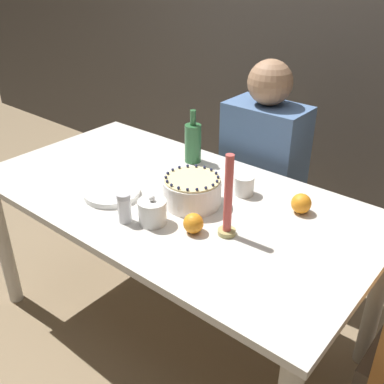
{
  "coord_description": "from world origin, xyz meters",
  "views": [
    {
      "loc": [
        1.11,
        -1.2,
        1.67
      ],
      "look_at": [
        0.11,
        -0.0,
        0.8
      ],
      "focal_mm": 42.0,
      "sensor_mm": 36.0,
      "label": 1
    }
  ],
  "objects": [
    {
      "name": "cake",
      "position": [
        0.11,
        -0.0,
        0.81
      ],
      "size": [
        0.23,
        0.23,
        0.13
      ],
      "color": "white",
      "rests_on": "dining_table"
    },
    {
      "name": "cup",
      "position": [
        0.22,
        0.2,
        0.79
      ],
      "size": [
        0.08,
        0.08,
        0.08
      ],
      "color": "white",
      "rests_on": "dining_table"
    },
    {
      "name": "bottle",
      "position": [
        -0.14,
        0.31,
        0.85
      ],
      "size": [
        0.08,
        0.08,
        0.26
      ],
      "color": "#2D6638",
      "rests_on": "dining_table"
    },
    {
      "name": "wall_behind",
      "position": [
        0.0,
        1.4,
        1.3
      ],
      "size": [
        8.0,
        0.05,
        2.6
      ],
      "color": "#4C4742",
      "rests_on": "ground_plane"
    },
    {
      "name": "sugar_bowl",
      "position": [
        0.09,
        -0.2,
        0.8
      ],
      "size": [
        0.11,
        0.11,
        0.12
      ],
      "color": "white",
      "rests_on": "dining_table"
    },
    {
      "name": "dining_table",
      "position": [
        0.0,
        0.0,
        0.65
      ],
      "size": [
        1.7,
        0.9,
        0.75
      ],
      "color": "beige",
      "rests_on": "ground_plane"
    },
    {
      "name": "ground_plane",
      "position": [
        0.0,
        0.0,
        0.0
      ],
      "size": [
        12.0,
        12.0,
        0.0
      ],
      "primitive_type": "plane",
      "color": "#8C7556"
    },
    {
      "name": "sugar_shaker",
      "position": [
        -0.0,
        -0.26,
        0.81
      ],
      "size": [
        0.05,
        0.05,
        0.12
      ],
      "color": "white",
      "rests_on": "dining_table"
    },
    {
      "name": "candle",
      "position": [
        0.35,
        -0.09,
        0.88
      ],
      "size": [
        0.07,
        0.07,
        0.31
      ],
      "color": "tan",
      "rests_on": "dining_table"
    },
    {
      "name": "plate_stack",
      "position": [
        -0.19,
        -0.16,
        0.76
      ],
      "size": [
        0.23,
        0.23,
        0.02
      ],
      "color": "white",
      "rests_on": "dining_table"
    },
    {
      "name": "person_man_blue_shirt",
      "position": [
        0.05,
        0.65,
        0.53
      ],
      "size": [
        0.4,
        0.34,
        1.2
      ],
      "rotation": [
        0.0,
        0.0,
        3.14
      ],
      "color": "#595960",
      "rests_on": "ground_plane"
    },
    {
      "name": "orange_fruit_1",
      "position": [
        0.48,
        0.22,
        0.79
      ],
      "size": [
        0.08,
        0.08,
        0.08
      ],
      "color": "orange",
      "rests_on": "dining_table"
    },
    {
      "name": "orange_fruit_0",
      "position": [
        0.24,
        -0.16,
        0.79
      ],
      "size": [
        0.07,
        0.07,
        0.07
      ],
      "color": "orange",
      "rests_on": "dining_table"
    }
  ]
}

